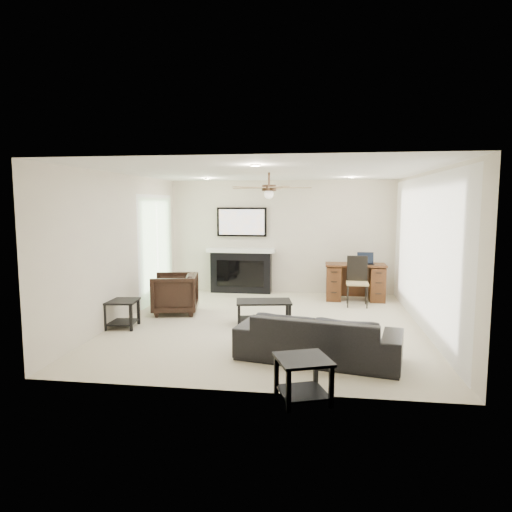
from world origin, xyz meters
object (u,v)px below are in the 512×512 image
(coffee_table, at_px, (264,313))
(fireplace_unit, at_px, (241,250))
(desk, at_px, (355,282))
(sofa, at_px, (318,337))
(armchair, at_px, (175,293))

(coffee_table, xyz_separation_m, fireplace_unit, (-0.83, 2.62, 0.75))
(coffee_table, relative_size, desk, 0.74)
(sofa, bearing_deg, fireplace_unit, -56.05)
(armchair, xyz_separation_m, coffee_table, (1.70, -0.55, -0.16))
(armchair, relative_size, fireplace_unit, 0.42)
(sofa, bearing_deg, armchair, -27.96)
(sofa, height_order, coffee_table, sofa)
(fireplace_unit, bearing_deg, armchair, -112.82)
(armchair, relative_size, desk, 0.66)
(fireplace_unit, xyz_separation_m, desk, (2.47, -0.48, -0.57))
(armchair, bearing_deg, sofa, 39.55)
(armchair, distance_m, fireplace_unit, 2.32)
(armchair, bearing_deg, desk, 104.56)
(sofa, relative_size, desk, 1.70)
(armchair, distance_m, coffee_table, 1.79)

